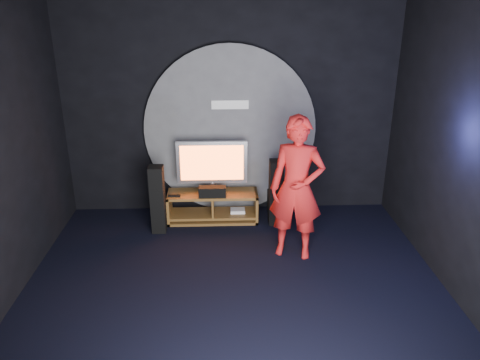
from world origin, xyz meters
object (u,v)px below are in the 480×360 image
(media_console, at_px, (213,208))
(tower_speaker_right, at_px, (276,193))
(tower_speaker_left, at_px, (158,199))
(tv, at_px, (212,164))
(subwoofer, at_px, (278,203))
(player, at_px, (297,189))

(media_console, height_order, tower_speaker_right, tower_speaker_right)
(tower_speaker_right, bearing_deg, tower_speaker_left, -173.87)
(tv, xyz_separation_m, tower_speaker_right, (0.94, -0.21, -0.38))
(tower_speaker_left, height_order, tower_speaker_right, same)
(tower_speaker_left, xyz_separation_m, subwoofer, (1.81, 0.53, -0.32))
(tower_speaker_left, bearing_deg, tower_speaker_right, 6.13)
(tower_speaker_left, xyz_separation_m, player, (1.88, -0.72, 0.44))
(media_console, height_order, player, player)
(tower_speaker_left, relative_size, subwoofer, 2.83)
(tv, relative_size, player, 0.56)
(tower_speaker_right, bearing_deg, tv, 167.33)
(tower_speaker_left, distance_m, subwoofer, 1.91)
(tower_speaker_right, distance_m, subwoofer, 0.48)
(tv, bearing_deg, media_console, -83.86)
(player, bearing_deg, media_console, 151.42)
(subwoofer, bearing_deg, tower_speaker_left, -163.65)
(subwoofer, xyz_separation_m, player, (0.07, -1.25, 0.76))
(media_console, bearing_deg, tower_speaker_right, -8.80)
(tower_speaker_right, distance_m, player, 1.02)
(media_console, xyz_separation_m, tower_speaker_right, (0.94, -0.14, 0.31))
(tv, relative_size, tower_speaker_left, 1.05)
(tower_speaker_left, height_order, player, player)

